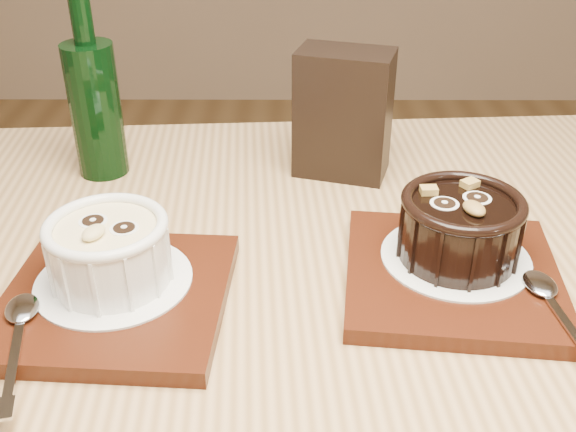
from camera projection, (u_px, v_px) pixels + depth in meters
name	position (u px, v px, depth m)	size (l,w,h in m)	color
table	(298.00, 394.00, 0.59)	(1.25, 0.87, 0.75)	#997043
tray_left	(116.00, 298.00, 0.55)	(0.18, 0.18, 0.01)	#42190B
doily_left	(114.00, 280.00, 0.56)	(0.13, 0.13, 0.00)	white
ramekin_white	(109.00, 249.00, 0.54)	(0.10, 0.10, 0.06)	white
spoon_left	(17.00, 337.00, 0.49)	(0.03, 0.13, 0.01)	silver
tray_right	(452.00, 276.00, 0.58)	(0.18, 0.18, 0.01)	#42190B
doily_right	(455.00, 257.00, 0.59)	(0.13, 0.13, 0.00)	white
ramekin_dark	(460.00, 225.00, 0.57)	(0.10, 0.10, 0.06)	black
spoon_right	(559.00, 310.00, 0.52)	(0.03, 0.13, 0.01)	silver
condiment_stand	(343.00, 114.00, 0.73)	(0.10, 0.06, 0.14)	black
green_bottle	(95.00, 105.00, 0.73)	(0.06, 0.06, 0.21)	black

